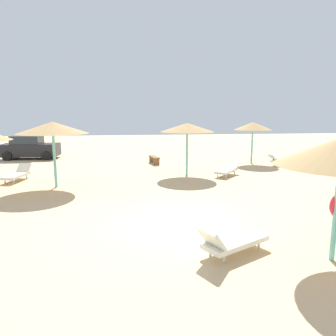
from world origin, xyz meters
TOP-DOWN VIEW (x-y plane):
  - ground_plane at (0.00, 0.00)m, footprint 80.00×80.00m
  - parasol_0 at (1.65, 7.44)m, footprint 2.87×2.87m
  - parasol_1 at (6.76, 10.76)m, footprint 2.47×2.47m
  - parasol_4 at (-4.80, 5.47)m, footprint 3.10×3.10m
  - lounger_0 at (3.79, 6.97)m, footprint 1.76×1.84m
  - lounger_1 at (8.35, 9.52)m, footprint 1.89×0.64m
  - lounger_2 at (-7.01, 7.19)m, footprint 0.99×1.97m
  - lounger_3 at (0.80, -2.15)m, footprint 1.94×1.42m
  - bench_0 at (0.26, 11.52)m, footprint 0.67×1.55m
  - parked_car at (-8.66, 15.07)m, footprint 4.07×2.13m

SIDE VIEW (x-z plane):
  - ground_plane at x=0.00m, z-range 0.00..0.00m
  - lounger_0 at x=3.79m, z-range -0.01..0.63m
  - lounger_1 at x=8.35m, z-range -0.04..0.68m
  - lounger_2 at x=-7.01m, z-range -0.05..0.69m
  - lounger_3 at x=0.80m, z-range -0.07..0.72m
  - bench_0 at x=0.26m, z-range 0.10..0.59m
  - parked_car at x=-8.66m, z-range -0.04..1.68m
  - parasol_1 at x=6.76m, z-range 1.11..3.86m
  - parasol_0 at x=1.65m, z-range 1.16..3.97m
  - parasol_4 at x=-4.80m, z-range 1.21..4.16m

